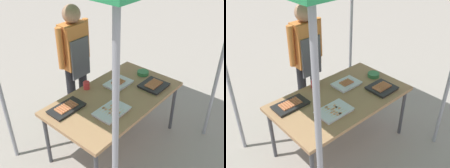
% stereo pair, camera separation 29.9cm
% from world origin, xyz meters
% --- Properties ---
extents(ground_plane, '(18.00, 18.00, 0.00)m').
position_xyz_m(ground_plane, '(0.00, 0.00, 0.00)').
color(ground_plane, gray).
extents(stall_table, '(1.60, 0.90, 0.75)m').
position_xyz_m(stall_table, '(0.00, 0.00, 0.70)').
color(stall_table, '#9E724C').
rests_on(stall_table, ground).
extents(tray_grilled_sausages, '(0.33, 0.24, 0.05)m').
position_xyz_m(tray_grilled_sausages, '(0.23, 0.14, 0.77)').
color(tray_grilled_sausages, silver).
rests_on(tray_grilled_sausages, stall_table).
extents(tray_meat_skewers, '(0.37, 0.25, 0.04)m').
position_xyz_m(tray_meat_skewers, '(-0.25, -0.17, 0.77)').
color(tray_meat_skewers, silver).
rests_on(tray_meat_skewers, stall_table).
extents(tray_pork_links, '(0.39, 0.22, 0.05)m').
position_xyz_m(tray_pork_links, '(-0.54, 0.23, 0.77)').
color(tray_pork_links, black).
rests_on(tray_pork_links, stall_table).
extents(tray_spring_rolls, '(0.31, 0.29, 0.05)m').
position_xyz_m(tray_spring_rolls, '(0.47, -0.22, 0.77)').
color(tray_spring_rolls, black).
rests_on(tray_spring_rolls, stall_table).
extents(condiment_bowl, '(0.15, 0.15, 0.05)m').
position_xyz_m(condiment_bowl, '(0.64, 0.05, 0.77)').
color(condiment_bowl, '#33723F').
rests_on(condiment_bowl, stall_table).
extents(drink_cup_near_edge, '(0.08, 0.08, 0.09)m').
position_xyz_m(drink_cup_near_edge, '(-0.10, 0.37, 0.80)').
color(drink_cup_near_edge, red).
rests_on(drink_cup_near_edge, stall_table).
extents(vendor_woman, '(0.52, 0.23, 1.66)m').
position_xyz_m(vendor_woman, '(0.10, 0.78, 0.99)').
color(vendor_woman, black).
rests_on(vendor_woman, ground).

